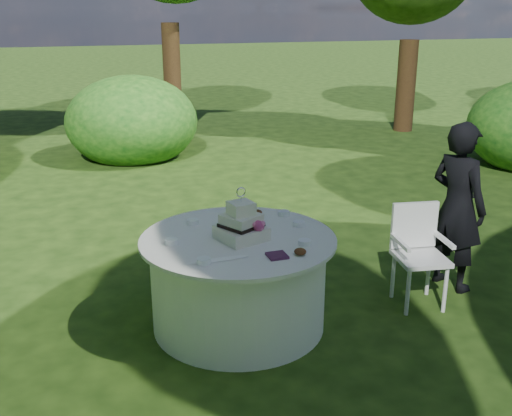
# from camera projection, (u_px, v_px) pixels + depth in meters

# --- Properties ---
(ground) EXTENTS (80.00, 80.00, 0.00)m
(ground) POSITION_uv_depth(u_px,v_px,m) (239.00, 324.00, 4.97)
(ground) COLOR black
(ground) RESTS_ON ground
(napkins) EXTENTS (0.14, 0.14, 0.02)m
(napkins) POSITION_uv_depth(u_px,v_px,m) (277.00, 256.00, 4.36)
(napkins) COLOR #4C2040
(napkins) RESTS_ON table
(feather_plume) EXTENTS (0.48, 0.07, 0.01)m
(feather_plume) POSITION_uv_depth(u_px,v_px,m) (218.00, 260.00, 4.29)
(feather_plume) COLOR white
(feather_plume) RESTS_ON table
(guest) EXTENTS (0.52, 0.65, 1.56)m
(guest) POSITION_uv_depth(u_px,v_px,m) (457.00, 207.00, 5.42)
(guest) COLOR black
(guest) RESTS_ON ground
(table) EXTENTS (1.56, 1.56, 0.77)m
(table) POSITION_uv_depth(u_px,v_px,m) (238.00, 281.00, 4.85)
(table) COLOR white
(table) RESTS_ON ground
(cake) EXTENTS (0.41, 0.41, 0.43)m
(cake) POSITION_uv_depth(u_px,v_px,m) (242.00, 226.00, 4.66)
(cake) COLOR silver
(cake) RESTS_ON table
(chair) EXTENTS (0.49, 0.48, 0.89)m
(chair) POSITION_uv_depth(u_px,v_px,m) (418.00, 247.00, 5.21)
(chair) COLOR silver
(chair) RESTS_ON ground
(votives) EXTENTS (1.19, 0.93, 0.04)m
(votives) POSITION_uv_depth(u_px,v_px,m) (244.00, 233.00, 4.77)
(votives) COLOR white
(votives) RESTS_ON table
(petal_cups) EXTENTS (0.11, 1.03, 0.05)m
(petal_cups) POSITION_uv_depth(u_px,v_px,m) (277.00, 230.00, 4.81)
(petal_cups) COLOR #562D16
(petal_cups) RESTS_ON table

